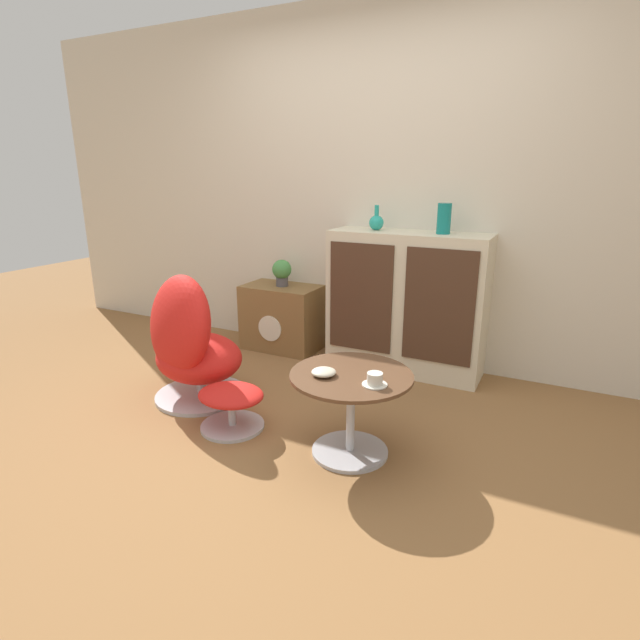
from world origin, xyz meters
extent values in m
plane|color=olive|center=(0.00, 0.00, 0.00)|extent=(12.00, 12.00, 0.00)
cube|color=beige|center=(0.00, 1.61, 1.30)|extent=(6.40, 0.06, 2.60)
cube|color=beige|center=(0.33, 1.40, 0.51)|extent=(1.12, 0.37, 1.02)
cube|color=#472D1E|center=(0.05, 1.21, 0.56)|extent=(0.47, 0.01, 0.78)
cube|color=#472D1E|center=(0.61, 1.21, 0.56)|extent=(0.47, 0.01, 0.78)
cube|color=brown|center=(-0.72, 1.39, 0.27)|extent=(0.62, 0.38, 0.53)
cylinder|color=beige|center=(-0.72, 1.20, 0.22)|extent=(0.21, 0.01, 0.21)
cylinder|color=#B7B7BC|center=(-0.71, 0.34, 0.01)|extent=(0.60, 0.60, 0.02)
cylinder|color=#B7B7BC|center=(-0.71, 0.34, 0.08)|extent=(0.06, 0.06, 0.11)
ellipsoid|color=red|center=(-0.71, 0.34, 0.28)|extent=(0.77, 0.72, 0.29)
ellipsoid|color=red|center=(-0.76, 0.23, 0.52)|extent=(0.72, 0.59, 0.66)
cylinder|color=#B7B7BC|center=(-0.28, 0.09, 0.01)|extent=(0.37, 0.37, 0.02)
cylinder|color=#B7B7BC|center=(-0.28, 0.09, 0.09)|extent=(0.04, 0.04, 0.14)
ellipsoid|color=red|center=(-0.28, 0.09, 0.21)|extent=(0.39, 0.33, 0.09)
cylinder|color=#B7B7BC|center=(0.44, 0.15, 0.01)|extent=(0.40, 0.40, 0.02)
cylinder|color=#B7B7BC|center=(0.44, 0.15, 0.23)|extent=(0.04, 0.04, 0.41)
cylinder|color=brown|center=(0.44, 0.15, 0.44)|extent=(0.63, 0.63, 0.02)
ellipsoid|color=teal|center=(0.08, 1.40, 1.08)|extent=(0.10, 0.10, 0.10)
cylinder|color=teal|center=(0.08, 1.40, 1.16)|extent=(0.03, 0.03, 0.08)
cylinder|color=#147A75|center=(0.56, 1.40, 1.13)|extent=(0.09, 0.09, 0.20)
cylinder|color=#4C4C51|center=(-0.71, 1.39, 0.57)|extent=(0.10, 0.10, 0.07)
sphere|color=#478E47|center=(-0.71, 1.39, 0.67)|extent=(0.16, 0.16, 0.16)
cylinder|color=silver|center=(0.59, 0.07, 0.46)|extent=(0.12, 0.12, 0.01)
cylinder|color=silver|center=(0.59, 0.07, 0.48)|extent=(0.08, 0.08, 0.06)
ellipsoid|color=beige|center=(0.32, 0.07, 0.47)|extent=(0.12, 0.12, 0.04)
camera|label=1|loc=(1.34, -2.00, 1.44)|focal=28.00mm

